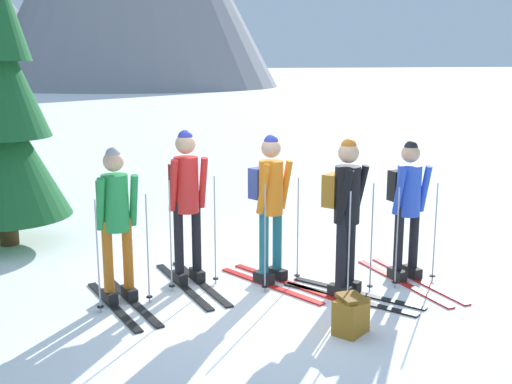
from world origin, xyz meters
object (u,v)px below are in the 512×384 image
object	(u,v)px
skier_in_orange	(270,200)
skier_in_black	(346,208)
skier_in_green	(116,216)
skier_in_red	(186,197)
skier_in_blue	(407,203)
backpack_on_snow_front	(351,315)

from	to	relation	value
skier_in_orange	skier_in_black	xyz separation A→B (m)	(0.63, -0.66, 0.00)
skier_in_green	skier_in_black	bearing A→B (deg)	-14.65
skier_in_red	skier_in_orange	size ratio (longest dim) A/B	1.03
skier_in_orange	skier_in_black	distance (m)	0.92
skier_in_green	skier_in_black	world-z (taller)	skier_in_black
skier_in_blue	skier_in_orange	bearing A→B (deg)	164.16
skier_in_red	skier_in_black	bearing A→B (deg)	-32.00
skier_in_green	skier_in_orange	bearing A→B (deg)	1.16
skier_in_blue	skier_in_black	bearing A→B (deg)	-166.48
skier_in_green	skier_in_blue	xyz separation A→B (m)	(3.31, -0.41, -0.02)
skier_in_orange	skier_in_blue	bearing A→B (deg)	-15.84
skier_in_green	skier_in_blue	world-z (taller)	skier_in_green
skier_in_black	backpack_on_snow_front	world-z (taller)	skier_in_black
skier_in_red	skier_in_orange	world-z (taller)	skier_in_red
backpack_on_snow_front	skier_in_orange	bearing A→B (deg)	98.18
skier_in_green	skier_in_blue	size ratio (longest dim) A/B	0.97
skier_in_green	skier_in_red	bearing A→B (deg)	22.01
skier_in_red	backpack_on_snow_front	world-z (taller)	skier_in_red
skier_in_blue	backpack_on_snow_front	bearing A→B (deg)	-138.83
skier_in_black	skier_in_blue	bearing A→B (deg)	13.52
skier_in_red	skier_in_orange	bearing A→B (deg)	-18.51
backpack_on_snow_front	skier_in_blue	bearing A→B (deg)	41.17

